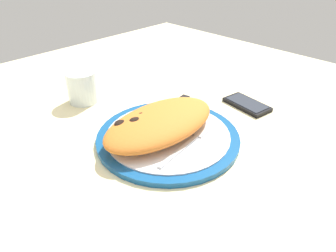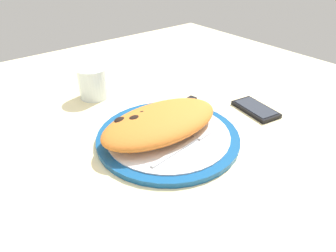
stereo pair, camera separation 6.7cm
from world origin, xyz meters
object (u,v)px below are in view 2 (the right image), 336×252
(knife, at_px, (175,110))
(fork, at_px, (187,144))
(plate, at_px, (168,137))
(calzone, at_px, (161,122))
(water_glass, at_px, (93,85))
(smartphone, at_px, (256,109))

(knife, bearing_deg, fork, -119.67)
(plate, distance_m, knife, 0.10)
(calzone, relative_size, fork, 1.65)
(plate, relative_size, water_glass, 3.75)
(plate, height_order, knife, knife)
(calzone, relative_size, knife, 1.25)
(plate, xyz_separation_m, calzone, (-0.01, 0.02, 0.03))
(calzone, bearing_deg, knife, 31.22)
(plate, bearing_deg, knife, 41.33)
(plate, height_order, smartphone, plate)
(water_glass, bearing_deg, smartphone, -49.34)
(calzone, xyz_separation_m, smartphone, (0.27, -0.06, -0.03))
(knife, distance_m, water_glass, 0.25)
(knife, bearing_deg, calzone, -148.78)
(calzone, height_order, smartphone, calzone)
(fork, height_order, water_glass, water_glass)
(fork, height_order, smartphone, fork)
(knife, xyz_separation_m, water_glass, (-0.10, 0.23, 0.02))
(plate, bearing_deg, calzone, 114.42)
(fork, xyz_separation_m, water_glass, (-0.03, 0.35, 0.02))
(fork, distance_m, water_glass, 0.35)
(plate, relative_size, smartphone, 2.47)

